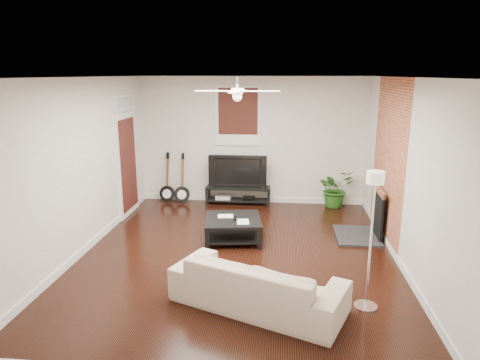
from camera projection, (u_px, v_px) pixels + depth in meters
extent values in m
cube|color=black|center=(238.00, 255.00, 6.95)|extent=(5.00, 6.00, 0.01)
cube|color=white|center=(237.00, 77.00, 6.27)|extent=(5.00, 6.00, 0.01)
cube|color=silver|center=(252.00, 141.00, 9.51)|extent=(5.00, 0.01, 2.80)
cube|color=silver|center=(201.00, 246.00, 3.71)|extent=(5.00, 0.01, 2.80)
cube|color=silver|center=(82.00, 167.00, 6.85)|extent=(0.01, 6.00, 2.80)
cube|color=silver|center=(405.00, 174.00, 6.37)|extent=(0.01, 6.00, 2.80)
cube|color=#A35634|center=(388.00, 161.00, 7.34)|extent=(0.02, 2.20, 2.80)
cube|color=black|center=(367.00, 213.00, 7.59)|extent=(0.80, 1.10, 0.92)
cube|color=black|center=(238.00, 116.00, 9.38)|extent=(1.00, 0.06, 1.30)
cube|color=white|center=(127.00, 155.00, 8.72)|extent=(0.08, 1.00, 2.50)
cube|color=black|center=(238.00, 195.00, 9.61)|extent=(1.42, 0.38, 0.40)
imported|color=black|center=(238.00, 170.00, 9.50)|extent=(1.28, 0.17, 0.73)
cube|color=black|center=(233.00, 229.00, 7.53)|extent=(1.08, 1.08, 0.40)
imported|color=tan|center=(258.00, 283.00, 5.34)|extent=(2.32, 1.61, 0.63)
imported|color=#265A19|center=(335.00, 188.00, 9.38)|extent=(0.97, 0.94, 0.83)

